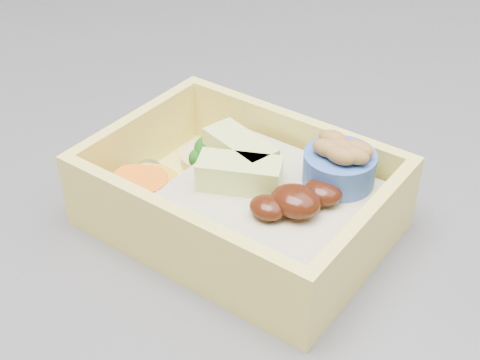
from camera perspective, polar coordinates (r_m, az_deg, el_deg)
The scene contains 1 object.
bento_box at distance 0.38m, azimuth 0.78°, elevation -1.46°, with size 0.17×0.13×0.06m.
Camera 1 is at (0.34, -0.38, 1.17)m, focal length 50.00 mm.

